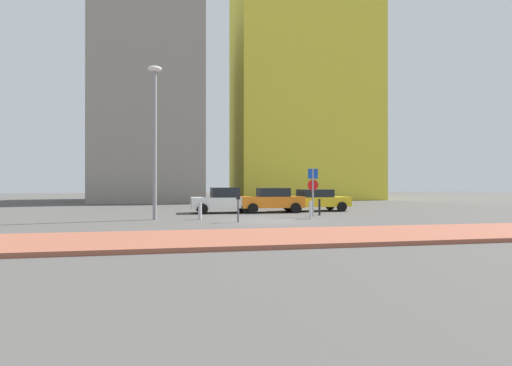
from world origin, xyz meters
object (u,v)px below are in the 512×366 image
object	(u,v)px
street_lamp	(155,130)
traffic_bollard_mid	(310,210)
parked_car_orange	(272,200)
parking_sign_post	(313,186)
parked_car_white	(223,200)
traffic_bollard_near	(200,211)
parked_car_yellow	(314,200)
traffic_bollard_edge	(319,207)
parking_meter	(238,204)
traffic_bollard_far	(311,210)

from	to	relation	value
street_lamp	traffic_bollard_mid	world-z (taller)	street_lamp
parked_car_orange	parking_sign_post	distance (m)	3.87
parked_car_white	traffic_bollard_mid	world-z (taller)	parked_car_white
street_lamp	traffic_bollard_near	world-z (taller)	street_lamp
parked_car_yellow	traffic_bollard_near	bearing A→B (deg)	-149.43
parking_sign_post	traffic_bollard_edge	bearing A→B (deg)	47.24
traffic_bollard_edge	parking_meter	bearing A→B (deg)	-149.50
parked_car_orange	parking_sign_post	world-z (taller)	parking_sign_post
parking_meter	traffic_bollard_far	size ratio (longest dim) A/B	1.47
parking_meter	traffic_bollard_mid	distance (m)	4.37
traffic_bollard_mid	traffic_bollard_edge	size ratio (longest dim) A/B	0.95
traffic_bollard_far	traffic_bollard_near	bearing A→B (deg)	171.14
parking_sign_post	traffic_bollard_near	size ratio (longest dim) A/B	3.14
parked_car_orange	traffic_bollard_mid	world-z (taller)	parked_car_orange
traffic_bollard_mid	parked_car_orange	bearing A→B (deg)	105.07
parking_meter	parking_sign_post	bearing A→B (deg)	27.50
parking_sign_post	traffic_bollard_edge	world-z (taller)	parking_sign_post
parked_car_yellow	traffic_bollard_near	world-z (taller)	parked_car_yellow
parked_car_white	parked_car_yellow	distance (m)	6.11
traffic_bollard_edge	street_lamp	bearing A→B (deg)	-174.19
street_lamp	traffic_bollard_mid	bearing A→B (deg)	-3.88
traffic_bollard_mid	parking_meter	bearing A→B (deg)	-159.30
parked_car_orange	street_lamp	size ratio (longest dim) A/B	0.51
parking_sign_post	street_lamp	size ratio (longest dim) A/B	0.34
street_lamp	traffic_bollard_far	xyz separation A→B (m)	(7.87, -1.15, -4.07)
parked_car_orange	traffic_bollard_near	distance (m)	6.12
traffic_bollard_mid	street_lamp	bearing A→B (deg)	176.12
street_lamp	traffic_bollard_edge	bearing A→B (deg)	5.81
parked_car_orange	traffic_bollard_mid	xyz separation A→B (m)	(1.14, -4.23, -0.35)
traffic_bollard_mid	traffic_bollard_near	bearing A→B (deg)	177.34
traffic_bollard_far	street_lamp	bearing A→B (deg)	171.68
parked_car_yellow	traffic_bollard_near	xyz separation A→B (m)	(-7.67, -4.53, -0.32)
parked_car_yellow	traffic_bollard_mid	size ratio (longest dim) A/B	5.20
street_lamp	parking_meter	bearing A→B (deg)	-27.57
parked_car_orange	parked_car_yellow	size ratio (longest dim) A/B	0.85
parked_car_white	parked_car_yellow	world-z (taller)	parked_car_white
parking_meter	traffic_bollard_mid	xyz separation A→B (m)	(4.07, 1.54, -0.44)
traffic_bollard_mid	traffic_bollard_far	size ratio (longest dim) A/B	0.97
parked_car_orange	parked_car_yellow	bearing A→B (deg)	10.74
traffic_bollard_far	traffic_bollard_edge	distance (m)	2.41
parked_car_orange	traffic_bollard_near	bearing A→B (deg)	-139.60
traffic_bollard_mid	parked_car_yellow	bearing A→B (deg)	68.61
traffic_bollard_near	parked_car_yellow	bearing A→B (deg)	30.57
parked_car_orange	traffic_bollard_mid	bearing A→B (deg)	-74.93
traffic_bollard_near	traffic_bollard_mid	world-z (taller)	traffic_bollard_mid
parked_car_white	traffic_bollard_near	distance (m)	4.42
parked_car_yellow	parking_meter	bearing A→B (deg)	-133.18
parked_car_white	traffic_bollard_near	bearing A→B (deg)	-110.95
parked_car_white	street_lamp	world-z (taller)	street_lamp
traffic_bollard_near	traffic_bollard_edge	world-z (taller)	traffic_bollard_edge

